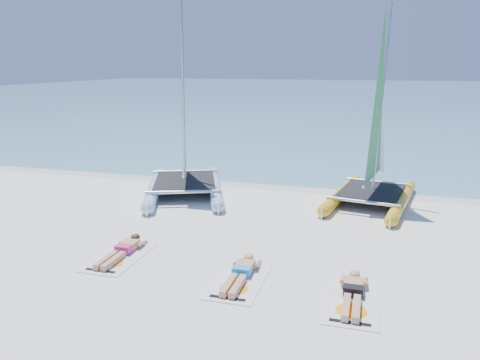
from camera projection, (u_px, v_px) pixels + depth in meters
The scene contains 11 objects.
ground at pixel (257, 240), 11.68m from camera, with size 140.00×140.00×0.00m, color white.
sea at pixel (357, 93), 70.48m from camera, with size 140.00×115.00×0.01m, color #7BC0CE.
wet_sand_strip at pixel (294, 186), 16.81m from camera, with size 140.00×1.40×0.01m, color silver.
catamaran_blue at pixel (184, 132), 15.54m from camera, with size 4.12×5.67×7.01m.
catamaran_yellow at pixel (377, 138), 14.74m from camera, with size 3.01×5.13×6.37m.
towel_a at pixel (119, 257), 10.62m from camera, with size 1.00×1.85×0.02m, color white.
sunbather_a at pixel (123, 250), 10.77m from camera, with size 0.37×1.73×0.26m.
towel_b at pixel (238, 281), 9.46m from camera, with size 1.00×1.85×0.02m, color white.
sunbather_b at pixel (241, 272), 9.61m from camera, with size 0.37×1.73×0.26m.
towel_c at pixel (352, 302), 8.63m from camera, with size 1.00×1.85×0.02m, color white.
sunbather_c at pixel (353, 292), 8.79m from camera, with size 0.37×1.73×0.26m.
Camera 1 is at (2.59, -10.67, 4.29)m, focal length 35.00 mm.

